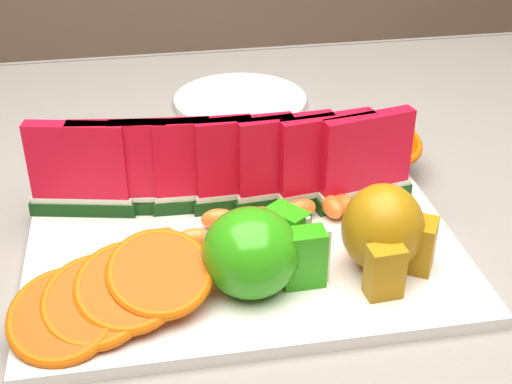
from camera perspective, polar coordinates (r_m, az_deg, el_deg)
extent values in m
cube|color=#4D3B1F|center=(0.72, -8.64, -5.20)|extent=(1.40, 0.90, 0.03)
cube|color=#4D3B1F|center=(1.41, 18.94, -5.33)|extent=(0.06, 0.06, 0.72)
cube|color=gray|center=(0.71, -8.76, -3.96)|extent=(1.52, 1.02, 0.01)
cube|color=gray|center=(1.20, -9.47, 6.20)|extent=(1.52, 0.01, 0.20)
cube|color=silver|center=(0.68, -1.10, -4.14)|extent=(0.40, 0.30, 0.01)
ellipsoid|color=#34810F|center=(0.60, -0.44, -4.87)|extent=(0.11, 0.11, 0.08)
cube|color=#34810F|center=(0.61, 3.84, -5.39)|extent=(0.04, 0.02, 0.06)
cube|color=beige|center=(0.61, 4.39, -5.33)|extent=(0.03, 0.01, 0.05)
cube|color=#34810F|center=(0.64, 2.50, -3.61)|extent=(0.04, 0.04, 0.06)
cube|color=beige|center=(0.64, 3.03, -3.56)|extent=(0.02, 0.03, 0.05)
ellipsoid|color=#946519|center=(0.63, 10.09, -2.86)|extent=(0.10, 0.10, 0.08)
cube|color=#946519|center=(0.60, 10.26, -6.29)|extent=(0.03, 0.02, 0.05)
cube|color=#946519|center=(0.64, 13.20, -4.20)|extent=(0.03, 0.04, 0.05)
cylinder|color=silver|center=(0.98, -1.27, 7.32)|extent=(0.22, 0.22, 0.01)
cube|color=#0E360E|center=(0.73, -13.58, -1.10)|extent=(0.11, 0.04, 0.01)
cube|color=silver|center=(0.73, -13.68, -0.44)|extent=(0.10, 0.04, 0.01)
cube|color=red|center=(0.71, -14.09, 2.47)|extent=(0.10, 0.04, 0.08)
cube|color=#0E360E|center=(0.73, -10.45, -1.00)|extent=(0.11, 0.04, 0.01)
cube|color=silver|center=(0.72, -10.53, -0.33)|extent=(0.10, 0.03, 0.01)
cube|color=red|center=(0.70, -10.85, 2.61)|extent=(0.10, 0.03, 0.08)
cube|color=#0E360E|center=(0.72, -7.29, -0.90)|extent=(0.11, 0.03, 0.01)
cube|color=silver|center=(0.72, -7.34, -0.22)|extent=(0.10, 0.03, 0.01)
cube|color=red|center=(0.70, -7.57, 2.74)|extent=(0.10, 0.02, 0.08)
cube|color=#0E360E|center=(0.72, -4.09, -0.79)|extent=(0.11, 0.02, 0.01)
cube|color=silver|center=(0.72, -4.12, -0.10)|extent=(0.10, 0.02, 0.01)
cube|color=red|center=(0.69, -4.25, 2.86)|extent=(0.10, 0.02, 0.08)
cube|color=#0E360E|center=(0.72, -0.90, -0.67)|extent=(0.11, 0.02, 0.01)
cube|color=silver|center=(0.72, -0.90, 0.01)|extent=(0.10, 0.02, 0.01)
cube|color=red|center=(0.69, -0.93, 2.98)|extent=(0.10, 0.02, 0.08)
cube|color=#0E360E|center=(0.72, 2.29, -0.56)|extent=(0.11, 0.03, 0.01)
cube|color=silver|center=(0.72, 2.30, 0.12)|extent=(0.10, 0.03, 0.01)
cube|color=red|center=(0.70, 2.37, 3.08)|extent=(0.10, 0.02, 0.08)
cube|color=#0E360E|center=(0.73, 5.43, -0.44)|extent=(0.11, 0.04, 0.01)
cube|color=silver|center=(0.72, 5.47, 0.23)|extent=(0.10, 0.03, 0.01)
cube|color=red|center=(0.70, 5.64, 3.17)|extent=(0.10, 0.03, 0.08)
cube|color=#0E360E|center=(0.74, 8.53, -0.33)|extent=(0.11, 0.04, 0.01)
cube|color=silver|center=(0.73, 8.59, 0.34)|extent=(0.10, 0.04, 0.01)
cube|color=red|center=(0.71, 8.85, 3.25)|extent=(0.10, 0.04, 0.08)
cylinder|color=#E55A04|center=(0.58, -15.22, -9.55)|extent=(0.09, 0.09, 0.04)
torus|color=#C12900|center=(0.58, -15.22, -9.55)|extent=(0.11, 0.10, 0.04)
cylinder|color=#E55A04|center=(0.59, -12.69, -8.52)|extent=(0.09, 0.08, 0.04)
torus|color=#C12900|center=(0.59, -12.69, -8.52)|extent=(0.10, 0.09, 0.04)
cylinder|color=#E55A04|center=(0.59, -10.18, -7.48)|extent=(0.08, 0.08, 0.04)
torus|color=#C12900|center=(0.59, -10.18, -7.48)|extent=(0.09, 0.09, 0.04)
cylinder|color=#E55A04|center=(0.59, -7.71, -6.44)|extent=(0.09, 0.09, 0.04)
torus|color=#C12900|center=(0.59, -7.71, -6.44)|extent=(0.10, 0.10, 0.04)
cylinder|color=#E55A04|center=(0.76, -10.77, 1.26)|extent=(0.08, 0.08, 0.03)
torus|color=#C12900|center=(0.76, -10.77, 1.26)|extent=(0.09, 0.09, 0.03)
cylinder|color=#E55A04|center=(0.76, -7.19, 1.78)|extent=(0.08, 0.08, 0.03)
torus|color=#C12900|center=(0.76, -7.19, 1.78)|extent=(0.10, 0.09, 0.03)
cylinder|color=#E55A04|center=(0.76, -3.61, 2.29)|extent=(0.09, 0.09, 0.03)
torus|color=#C12900|center=(0.76, -3.61, 2.29)|extent=(0.10, 0.10, 0.03)
cylinder|color=#E55A04|center=(0.77, -0.06, 2.79)|extent=(0.10, 0.10, 0.03)
torus|color=#C12900|center=(0.77, -0.06, 2.79)|extent=(0.11, 0.11, 0.03)
cylinder|color=#E55A04|center=(0.77, 3.45, 3.28)|extent=(0.10, 0.10, 0.03)
torus|color=#C12900|center=(0.77, 3.45, 3.28)|extent=(0.11, 0.11, 0.03)
cylinder|color=#E55A04|center=(0.78, 6.88, 3.74)|extent=(0.10, 0.10, 0.03)
torus|color=#C12900|center=(0.78, 6.88, 3.74)|extent=(0.12, 0.12, 0.03)
cylinder|color=#E55A04|center=(0.80, 10.21, 4.17)|extent=(0.11, 0.11, 0.03)
torus|color=#C12900|center=(0.80, 10.21, 4.17)|extent=(0.12, 0.12, 0.03)
ellipsoid|color=orange|center=(0.66, -7.53, -3.86)|extent=(0.03, 0.04, 0.02)
ellipsoid|color=orange|center=(0.66, -5.04, -3.80)|extent=(0.03, 0.02, 0.02)
ellipsoid|color=orange|center=(0.68, -3.00, -2.19)|extent=(0.04, 0.02, 0.02)
ellipsoid|color=orange|center=(0.68, -0.82, -2.40)|extent=(0.04, 0.02, 0.02)
ellipsoid|color=orange|center=(0.69, 0.56, -2.04)|extent=(0.04, 0.03, 0.02)
ellipsoid|color=orange|center=(0.68, 1.74, -2.17)|extent=(0.04, 0.04, 0.02)
ellipsoid|color=orange|center=(0.70, 3.53, -1.39)|extent=(0.04, 0.02, 0.02)
ellipsoid|color=orange|center=(0.71, 6.07, -1.15)|extent=(0.03, 0.04, 0.02)
ellipsoid|color=orange|center=(0.71, 7.16, -1.10)|extent=(0.03, 0.04, 0.02)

